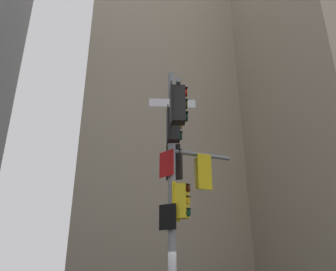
# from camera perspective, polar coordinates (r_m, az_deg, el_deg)

# --- Properties ---
(building_mid_block) EXTENTS (13.21, 13.21, 34.23)m
(building_mid_block) POSITION_cam_1_polar(r_m,az_deg,el_deg) (33.62, -2.43, 4.87)
(building_mid_block) COLOR tan
(building_mid_block) RESTS_ON ground
(signal_pole_assembly) EXTENTS (2.84, 2.94, 8.27)m
(signal_pole_assembly) POSITION_cam_1_polar(r_m,az_deg,el_deg) (9.53, 1.87, -6.39)
(signal_pole_assembly) COLOR gray
(signal_pole_assembly) RESTS_ON ground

